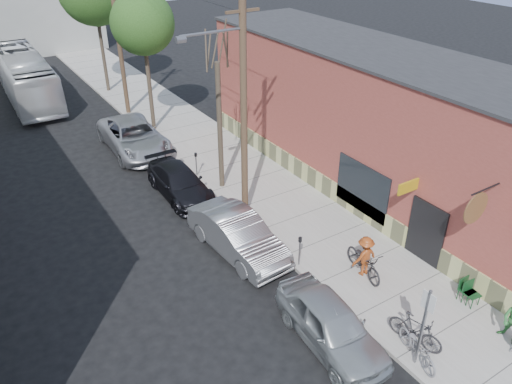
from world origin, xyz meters
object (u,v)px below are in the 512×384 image
parking_meter_far (196,160)px  parked_bike_b (418,347)px  sign_post (424,321)px  car_2 (180,182)px  parked_bike_a (416,330)px  patio_chair_a (467,291)px  car_3 (134,137)px  tree_leafy_mid (143,23)px  bus (26,77)px  utility_pole_near (242,100)px  car_0 (331,324)px  cyclist (365,256)px  parking_meter_near (300,246)px  patio_chair_b (472,294)px  tree_bare (220,128)px  car_1 (238,235)px

parking_meter_far → parked_bike_b: (0.22, -14.15, -0.35)m
sign_post → car_2: bearing=96.7°
parking_meter_far → parked_bike_a: size_ratio=0.69×
patio_chair_a → car_3: bearing=107.2°
tree_leafy_mid → bus: (-5.21, 10.02, -4.75)m
utility_pole_near → parked_bike_a: utility_pole_near is taller
parking_meter_far → sign_post: bearing=-89.6°
car_0 → bus: (-3.21, 29.02, 0.87)m
parking_meter_far → cyclist: cyclist is taller
sign_post → cyclist: sign_post is taller
parked_bike_a → parking_meter_near: bearing=82.8°
parking_meter_far → car_2: (-1.45, -1.12, -0.30)m
patio_chair_a → patio_chair_b: size_ratio=1.00×
parking_meter_near → parking_meter_far: bearing=90.0°
patio_chair_a → car_0: size_ratio=0.20×
parked_bike_b → utility_pole_near: bearing=104.7°
tree_bare → car_3: 7.08m
parking_meter_far → car_0: (-1.45, -12.12, -0.22)m
parking_meter_near → parked_bike_b: 5.58m
parking_meter_near → tree_bare: 7.33m
tree_bare → parked_bike_b: size_ratio=3.31×
sign_post → parking_meter_far: 14.25m
utility_pole_near → patio_chair_a: (3.50, -8.97, -4.82)m
parking_meter_far → parked_bike_b: bearing=-89.1°
utility_pole_near → tree_bare: (0.41, 2.72, -2.22)m
patio_chair_b → car_3: 18.95m
tree_leafy_mid → car_0: 19.91m
car_0 → bus: 29.21m
tree_leafy_mid → car_1: size_ratio=1.61×
parked_bike_b → car_0: car_0 is taller
sign_post → tree_bare: size_ratio=0.46×
tree_bare → car_0: tree_bare is taller
parking_meter_far → parked_bike_a: parking_meter_far is taller
tree_leafy_mid → sign_post: bearing=-91.2°
tree_bare → patio_chair_b: bearing=-75.4°
sign_post → tree_leafy_mid: tree_leafy_mid is taller
car_3 → car_2: bearing=-88.1°
parked_bike_a → utility_pole_near: bearing=78.7°
utility_pole_near → car_1: 5.30m
tree_leafy_mid → car_0: bearing=-96.0°
tree_bare → parked_bike_b: bearing=-91.5°
utility_pole_near → parked_bike_b: (0.08, -9.81, -4.78)m
tree_bare → cyclist: 9.04m
car_0 → parked_bike_b: bearing=-45.7°
patio_chair_a → sign_post: bearing=-164.0°
patio_chair_b → car_0: car_0 is taller
patio_chair_a → car_0: (-5.09, 1.19, 0.17)m
parked_bike_a → car_3: 18.56m
parked_bike_b → car_1: 7.86m
car_0 → bus: bearing=101.1°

